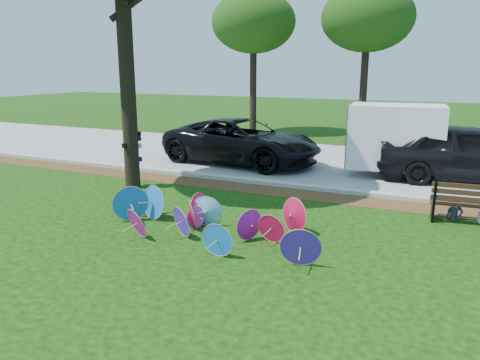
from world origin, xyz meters
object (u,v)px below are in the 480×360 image
object	(u,v)px
parasol_pile	(201,216)
park_bench	(472,203)
black_van	(242,141)
person_left	(456,197)
cargo_trailer	(396,136)
dark_pickup	(468,153)

from	to	relation	value
parasol_pile	park_bench	bearing A→B (deg)	30.61
black_van	park_bench	bearing A→B (deg)	-110.65
person_left	cargo_trailer	bearing A→B (deg)	90.33
parasol_pile	dark_pickup	distance (m)	9.21
park_bench	black_van	bearing A→B (deg)	147.66
cargo_trailer	park_bench	distance (m)	4.89
cargo_trailer	person_left	size ratio (longest dim) A/B	2.60
person_left	park_bench	bearing A→B (deg)	-32.37
black_van	dark_pickup	xyz separation A→B (m)	(7.62, 0.31, 0.10)
black_van	person_left	distance (m)	8.38
dark_pickup	cargo_trailer	world-z (taller)	cargo_trailer
dark_pickup	cargo_trailer	distance (m)	2.21
parasol_pile	person_left	world-z (taller)	person_left
cargo_trailer	person_left	bearing A→B (deg)	-70.83
dark_pickup	park_bench	bearing A→B (deg)	173.58
black_van	cargo_trailer	bearing A→B (deg)	-80.76
park_bench	person_left	world-z (taller)	person_left
parasol_pile	park_bench	size ratio (longest dim) A/B	2.81
black_van	parasol_pile	bearing A→B (deg)	-155.16
park_bench	cargo_trailer	bearing A→B (deg)	113.36
person_left	parasol_pile	bearing A→B (deg)	-171.51
parasol_pile	black_van	distance (m)	7.60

